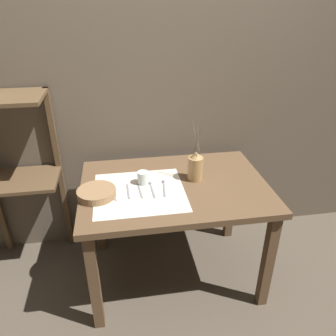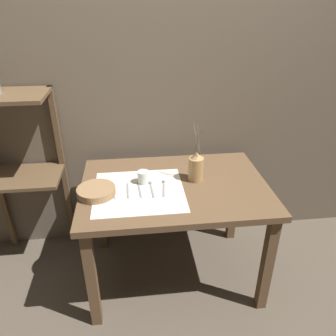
# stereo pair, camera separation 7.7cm
# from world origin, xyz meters

# --- Properties ---
(ground_plane) EXTENTS (12.00, 12.00, 0.00)m
(ground_plane) POSITION_xyz_m (0.00, 0.00, 0.00)
(ground_plane) COLOR brown
(stone_wall_back) EXTENTS (7.00, 0.06, 2.40)m
(stone_wall_back) POSITION_xyz_m (0.00, 0.52, 1.20)
(stone_wall_back) COLOR brown
(stone_wall_back) RESTS_ON ground_plane
(wooden_table) EXTENTS (1.16, 0.82, 0.74)m
(wooden_table) POSITION_xyz_m (0.00, 0.00, 0.65)
(wooden_table) COLOR brown
(wooden_table) RESTS_ON ground_plane
(wooden_shelf_unit) EXTENTS (0.51, 0.36, 1.27)m
(wooden_shelf_unit) POSITION_xyz_m (-1.00, 0.33, 0.89)
(wooden_shelf_unit) COLOR brown
(wooden_shelf_unit) RESTS_ON ground_plane
(linen_cloth) EXTENTS (0.54, 0.51, 0.00)m
(linen_cloth) POSITION_xyz_m (-0.22, -0.06, 0.74)
(linen_cloth) COLOR beige
(linen_cloth) RESTS_ON wooden_table
(pitcher_with_flowers) EXTENTS (0.10, 0.10, 0.39)m
(pitcher_with_flowers) POSITION_xyz_m (0.14, 0.04, 0.83)
(pitcher_with_flowers) COLOR #A87F4C
(pitcher_with_flowers) RESTS_ON wooden_table
(wooden_bowl) EXTENTS (0.23, 0.23, 0.05)m
(wooden_bowl) POSITION_xyz_m (-0.47, -0.06, 0.77)
(wooden_bowl) COLOR #8E6B47
(wooden_bowl) RESTS_ON wooden_table
(glass_tumbler_near) EXTENTS (0.07, 0.07, 0.08)m
(glass_tumbler_near) POSITION_xyz_m (-0.19, 0.04, 0.79)
(glass_tumbler_near) COLOR silver
(glass_tumbler_near) RESTS_ON wooden_table
(knife_center) EXTENTS (0.03, 0.17, 0.00)m
(knife_center) POSITION_xyz_m (-0.38, -0.05, 0.75)
(knife_center) COLOR gray
(knife_center) RESTS_ON wooden_table
(fork_inner) EXTENTS (0.01, 0.17, 0.00)m
(fork_inner) POSITION_xyz_m (-0.29, -0.05, 0.75)
(fork_inner) COLOR gray
(fork_inner) RESTS_ON wooden_table
(fork_outer) EXTENTS (0.02, 0.17, 0.00)m
(fork_outer) POSITION_xyz_m (-0.22, -0.05, 0.75)
(fork_outer) COLOR gray
(fork_outer) RESTS_ON wooden_table
(spoon_outer) EXTENTS (0.03, 0.18, 0.02)m
(spoon_outer) POSITION_xyz_m (-0.15, -0.00, 0.75)
(spoon_outer) COLOR gray
(spoon_outer) RESTS_ON wooden_table
(spoon_inner) EXTENTS (0.04, 0.18, 0.02)m
(spoon_inner) POSITION_xyz_m (-0.07, -0.00, 0.75)
(spoon_inner) COLOR gray
(spoon_inner) RESTS_ON wooden_table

